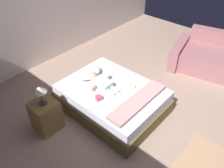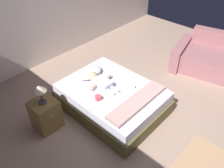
# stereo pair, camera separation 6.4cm
# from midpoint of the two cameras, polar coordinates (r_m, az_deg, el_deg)

# --- Properties ---
(ground_plane) EXTENTS (8.00, 8.00, 0.00)m
(ground_plane) POSITION_cam_midpoint_polar(r_m,az_deg,el_deg) (4.11, 9.02, -8.43)
(ground_plane) COLOR #A08371
(wall_behind_bed) EXTENTS (8.00, 0.12, 2.72)m
(wall_behind_bed) POSITION_cam_midpoint_polar(r_m,az_deg,el_deg) (5.29, -18.64, 18.74)
(wall_behind_bed) COLOR silver
(wall_behind_bed) RESTS_ON ground_plane
(bed) EXTENTS (1.35, 1.80, 0.46)m
(bed) POSITION_cam_midpoint_polar(r_m,az_deg,el_deg) (4.09, -0.45, -3.69)
(bed) COLOR brown
(bed) RESTS_ON ground_plane
(pillow) EXTENTS (0.51, 0.35, 0.14)m
(pillow) POSITION_cam_midpoint_polar(r_m,az_deg,el_deg) (4.22, -6.32, 2.86)
(pillow) COLOR white
(pillow) RESTS_ON bed
(baby) EXTENTS (0.52, 0.66, 0.18)m
(baby) POSITION_cam_midpoint_polar(r_m,az_deg,el_deg) (3.99, -3.51, 0.58)
(baby) COLOR silver
(baby) RESTS_ON bed
(toothbrush) EXTENTS (0.03, 0.14, 0.02)m
(toothbrush) POSITION_cam_midpoint_polar(r_m,az_deg,el_deg) (4.19, -2.90, 1.70)
(toothbrush) COLOR #A73CA1
(toothbrush) RESTS_ON bed
(couch) EXTENTS (1.52, 2.11, 0.76)m
(couch) POSITION_cam_midpoint_polar(r_m,az_deg,el_deg) (5.60, 24.93, 5.63)
(couch) COLOR #9B6267
(couch) RESTS_ON ground_plane
(nightstand) EXTENTS (0.40, 0.43, 0.54)m
(nightstand) POSITION_cam_midpoint_polar(r_m,az_deg,el_deg) (3.89, -16.82, -7.63)
(nightstand) COLOR olive
(nightstand) RESTS_ON ground_plane
(lamp) EXTENTS (0.21, 0.21, 0.34)m
(lamp) POSITION_cam_midpoint_polar(r_m,az_deg,el_deg) (3.54, -18.36, -1.59)
(lamp) COLOR #333338
(lamp) RESTS_ON nightstand
(blanket) EXTENTS (1.22, 0.29, 0.07)m
(blanket) POSITION_cam_midpoint_polar(r_m,az_deg,el_deg) (3.66, 6.07, -4.44)
(blanket) COLOR tan
(blanket) RESTS_ON bed
(toy_block) EXTENTS (0.11, 0.11, 0.09)m
(toy_block) POSITION_cam_midpoint_polar(r_m,az_deg,el_deg) (3.70, -3.91, -3.53)
(toy_block) COLOR #DF4C58
(toy_block) RESTS_ON bed
(baby_bottle) EXTENTS (0.10, 0.13, 0.08)m
(baby_bottle) POSITION_cam_midpoint_polar(r_m,az_deg,el_deg) (3.96, 4.55, -0.46)
(baby_bottle) COLOR white
(baby_bottle) RESTS_ON bed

